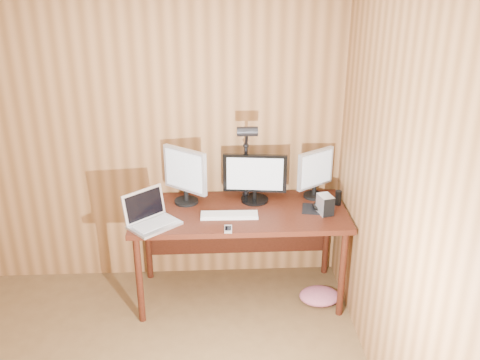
{
  "coord_description": "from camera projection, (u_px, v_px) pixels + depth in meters",
  "views": [
    {
      "loc": [
        0.75,
        -1.95,
        2.53
      ],
      "look_at": [
        0.93,
        1.58,
        1.02
      ],
      "focal_mm": 40.0,
      "sensor_mm": 36.0,
      "label": 1
    }
  ],
  "objects": [
    {
      "name": "room_shell",
      "position": [
        40.0,
        280.0,
        2.26
      ],
      "size": [
        4.0,
        4.0,
        4.0
      ],
      "color": "brown",
      "rests_on": "ground"
    },
    {
      "name": "desk",
      "position": [
        239.0,
        221.0,
        4.11
      ],
      "size": [
        1.6,
        0.7,
        0.75
      ],
      "color": "#3B160C",
      "rests_on": "floor"
    },
    {
      "name": "monitor_center",
      "position": [
        255.0,
        178.0,
        4.08
      ],
      "size": [
        0.49,
        0.21,
        0.38
      ],
      "rotation": [
        0.0,
        0.0,
        -0.12
      ],
      "color": "black",
      "rests_on": "desk"
    },
    {
      "name": "monitor_left",
      "position": [
        185.0,
        174.0,
        4.03
      ],
      "size": [
        0.33,
        0.27,
        0.44
      ],
      "rotation": [
        0.0,
        0.0,
        -0.66
      ],
      "color": "black",
      "rests_on": "desk"
    },
    {
      "name": "monitor_right",
      "position": [
        315.0,
        172.0,
        4.14
      ],
      "size": [
        0.3,
        0.22,
        0.39
      ],
      "rotation": [
        0.0,
        0.0,
        0.59
      ],
      "color": "black",
      "rests_on": "desk"
    },
    {
      "name": "laptop",
      "position": [
        150.0,
        216.0,
        3.78
      ],
      "size": [
        0.42,
        0.41,
        0.24
      ],
      "rotation": [
        0.0,
        0.0,
        0.72
      ],
      "color": "silver",
      "rests_on": "desk"
    },
    {
      "name": "keyboard",
      "position": [
        229.0,
        215.0,
        3.91
      ],
      "size": [
        0.42,
        0.13,
        0.02
      ],
      "rotation": [
        0.0,
        0.0,
        -0.02
      ],
      "color": "white",
      "rests_on": "desk"
    },
    {
      "name": "mousepad",
      "position": [
        318.0,
        209.0,
        4.01
      ],
      "size": [
        0.26,
        0.23,
        0.0
      ],
      "primitive_type": "cube",
      "rotation": [
        0.0,
        0.0,
        -0.19
      ],
      "color": "black",
      "rests_on": "desk"
    },
    {
      "name": "mouse",
      "position": [
        318.0,
        207.0,
        4.0
      ],
      "size": [
        0.09,
        0.13,
        0.04
      ],
      "primitive_type": "ellipsoid",
      "rotation": [
        0.0,
        0.0,
        -0.15
      ],
      "color": "black",
      "rests_on": "mousepad"
    },
    {
      "name": "hard_drive",
      "position": [
        325.0,
        205.0,
        3.93
      ],
      "size": [
        0.12,
        0.15,
        0.14
      ],
      "rotation": [
        0.0,
        0.0,
        0.26
      ],
      "color": "silver",
      "rests_on": "desk"
    },
    {
      "name": "phone",
      "position": [
        228.0,
        229.0,
        3.72
      ],
      "size": [
        0.06,
        0.11,
        0.01
      ],
      "rotation": [
        0.0,
        0.0,
        -0.04
      ],
      "color": "silver",
      "rests_on": "desk"
    },
    {
      "name": "speaker",
      "position": [
        338.0,
        198.0,
        4.07
      ],
      "size": [
        0.05,
        0.05,
        0.11
      ],
      "primitive_type": "cylinder",
      "color": "black",
      "rests_on": "desk"
    },
    {
      "name": "desk_lamp",
      "position": [
        247.0,
        151.0,
        4.0
      ],
      "size": [
        0.15,
        0.22,
        0.66
      ],
      "rotation": [
        0.0,
        0.0,
        0.25
      ],
      "color": "black",
      "rests_on": "desk"
    },
    {
      "name": "fabric_pile",
      "position": [
        319.0,
        296.0,
        4.18
      ],
      "size": [
        0.34,
        0.29,
        0.1
      ],
      "primitive_type": null,
      "rotation": [
        0.0,
        0.0,
        -0.09
      ],
      "color": "#B6586D",
      "rests_on": "floor"
    }
  ]
}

